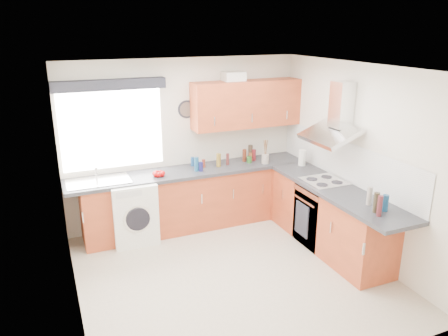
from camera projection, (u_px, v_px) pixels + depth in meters
name	position (u px, v px, depth m)	size (l,w,h in m)	color
ground_plane	(232.00, 275.00, 5.39)	(3.60, 3.60, 0.00)	beige
ceiling	(234.00, 68.00, 4.62)	(3.60, 3.60, 0.02)	white
wall_back	(184.00, 143.00, 6.58)	(3.60, 0.02, 2.50)	silver
wall_front	(326.00, 250.00, 3.43)	(3.60, 0.02, 2.50)	silver
wall_left	(68.00, 203.00, 4.34)	(0.02, 3.60, 2.50)	silver
wall_right	(359.00, 161.00, 5.67)	(0.02, 3.60, 2.50)	silver
window	(112.00, 129.00, 6.09)	(1.40, 0.02, 1.10)	white
window_blind	(109.00, 85.00, 5.81)	(1.50, 0.18, 0.14)	black
splashback	(343.00, 160.00, 5.95)	(0.01, 3.00, 0.54)	white
base_cab_back	(185.00, 201.00, 6.54)	(3.00, 0.58, 0.86)	#9F3F20
base_cab_corner	(279.00, 186.00, 7.13)	(0.60, 0.60, 0.86)	#9F3F20
base_cab_right	(329.00, 218.00, 5.95)	(0.58, 2.10, 0.86)	#9F3F20
worktop_back	(191.00, 171.00, 6.43)	(3.60, 0.62, 0.05)	#2B2C31
worktop_right	(338.00, 191.00, 5.67)	(0.62, 2.42, 0.05)	#2B2C31
sink	(98.00, 179.00, 5.92)	(0.84, 0.46, 0.10)	silver
oven	(322.00, 214.00, 6.08)	(0.56, 0.58, 0.85)	black
hob_plate	(324.00, 181.00, 5.93)	(0.52, 0.52, 0.01)	silver
extractor_hood	(335.00, 119.00, 5.70)	(0.52, 0.78, 0.66)	silver
upper_cabinets	(247.00, 104.00, 6.61)	(1.70, 0.35, 0.70)	#9F3F20
washing_machine	(133.00, 211.00, 6.14)	(0.61, 0.59, 0.89)	white
wall_clock	(187.00, 109.00, 6.42)	(0.27, 0.27, 0.04)	black
casserole	(234.00, 76.00, 6.45)	(0.32, 0.23, 0.13)	white
storage_box	(233.00, 77.00, 6.50)	(0.23, 0.19, 0.11)	red
utensil_pot	(265.00, 159.00, 6.69)	(0.11, 0.11, 0.15)	gray
kitchen_roll	(302.00, 158.00, 6.59)	(0.11, 0.11, 0.24)	white
tomato_cluster	(159.00, 174.00, 6.14)	(0.16, 0.16, 0.07)	#B00405
jar_0	(249.00, 160.00, 6.74)	(0.07, 0.07, 0.10)	#275B20
jar_1	(204.00, 163.00, 6.51)	(0.05, 0.05, 0.12)	maroon
jar_2	(219.00, 160.00, 6.54)	(0.07, 0.07, 0.20)	olive
jar_3	(250.00, 157.00, 6.82)	(0.06, 0.06, 0.13)	brown
jar_4	(244.00, 155.00, 6.79)	(0.06, 0.06, 0.19)	#592212
jar_5	(219.00, 162.00, 6.64)	(0.07, 0.07, 0.09)	navy
jar_6	(201.00, 167.00, 6.34)	(0.06, 0.06, 0.13)	#181852
jar_7	(250.00, 152.00, 6.89)	(0.07, 0.07, 0.23)	#3B2D21
jar_8	(197.00, 164.00, 6.34)	(0.07, 0.07, 0.21)	navy
jar_9	(192.00, 162.00, 6.58)	(0.05, 0.05, 0.14)	navy
jar_10	(254.00, 155.00, 6.83)	(0.06, 0.06, 0.18)	maroon
jar_11	(228.00, 159.00, 6.63)	(0.05, 0.05, 0.18)	#521E1D
bottle_0	(376.00, 203.00, 4.92)	(0.06, 0.06, 0.24)	#332C1C
bottle_1	(369.00, 196.00, 5.14)	(0.06, 0.06, 0.22)	#A19489
bottle_2	(380.00, 206.00, 4.83)	(0.06, 0.06, 0.24)	#571F24
bottle_3	(385.00, 203.00, 4.97)	(0.07, 0.07, 0.19)	navy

